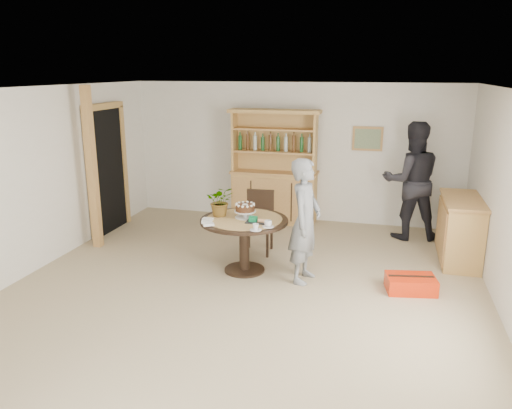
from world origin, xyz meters
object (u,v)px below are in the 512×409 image
object	(u,v)px
dining_table	(244,229)
adult_person	(411,181)
hutch	(274,185)
teen_boy	(305,221)
red_suitcase	(411,284)
dining_chair	(259,217)
sideboard	(460,230)

from	to	relation	value
dining_table	adult_person	distance (m)	3.07
hutch	dining_table	size ratio (longest dim) A/B	1.70
adult_person	dining_table	bearing A→B (deg)	30.58
teen_boy	red_suitcase	distance (m)	1.54
dining_chair	adult_person	xyz separation A→B (m)	(2.24, 1.24, 0.43)
hutch	sideboard	bearing A→B (deg)	-22.21
sideboard	red_suitcase	xyz separation A→B (m)	(-0.70, -1.28, -0.37)
dining_table	hutch	bearing A→B (deg)	92.88
dining_chair	adult_person	distance (m)	2.60
sideboard	dining_chair	world-z (taller)	dining_chair
hutch	dining_chair	size ratio (longest dim) A/B	2.16
hutch	adult_person	distance (m)	2.40
sideboard	dining_chair	size ratio (longest dim) A/B	1.33
sideboard	red_suitcase	world-z (taller)	sideboard
hutch	adult_person	world-z (taller)	hutch
sideboard	dining_chair	distance (m)	2.94
adult_person	sideboard	bearing A→B (deg)	115.08
sideboard	adult_person	distance (m)	1.23
hutch	teen_boy	xyz separation A→B (m)	(0.97, -2.51, 0.13)
hutch	dining_table	bearing A→B (deg)	-87.12
sideboard	dining_chair	bearing A→B (deg)	-173.29
sideboard	teen_boy	world-z (taller)	teen_boy
dining_chair	adult_person	bearing A→B (deg)	25.95
dining_chair	hutch	bearing A→B (deg)	91.17
dining_table	red_suitcase	size ratio (longest dim) A/B	1.82
dining_table	adult_person	bearing A→B (deg)	42.82
dining_chair	teen_boy	world-z (taller)	teen_boy
sideboard	teen_boy	bearing A→B (deg)	-148.39
dining_chair	red_suitcase	world-z (taller)	dining_chair
dining_table	adult_person	world-z (taller)	adult_person
hutch	teen_boy	bearing A→B (deg)	-68.88
hutch	adult_person	xyz separation A→B (m)	(2.36, -0.34, 0.27)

